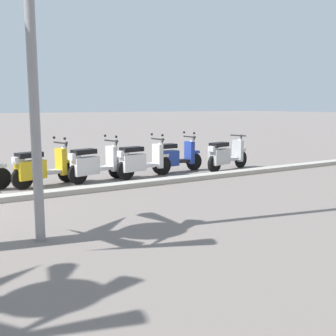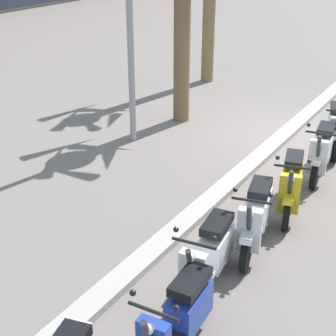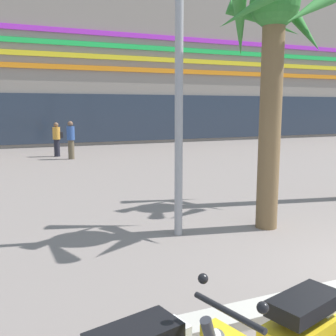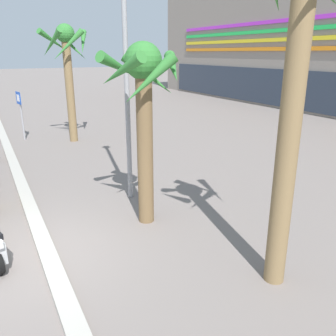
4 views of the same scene
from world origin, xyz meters
name	(u,v)px [view 4 (image 4 of 4)]	position (x,y,z in m)	size (l,w,h in m)	color
ground_plane	(36,255)	(0.00, 0.00, 0.00)	(200.00, 200.00, 0.00)	slate
curb_strip	(46,250)	(0.00, 0.22, 0.06)	(60.00, 0.36, 0.12)	#ADA89E
crossing_sign	(21,110)	(-11.52, 1.13, 1.50)	(0.59, 0.18, 2.40)	#939399
palm_tree_mid_walkway	(300,31)	(3.10, 3.98, 4.53)	(1.90, 1.96, 6.27)	olive
palm_tree_by_mall_entrance	(144,95)	(-0.39, 2.83, 3.27)	(2.07, 2.08, 4.47)	brown
palm_tree_near_sign	(67,58)	(-10.12, 3.30, 3.98)	(2.36, 2.38, 5.48)	olive
street_lamp	(125,40)	(-2.09, 3.08, 4.53)	(0.36, 0.36, 7.54)	#939399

